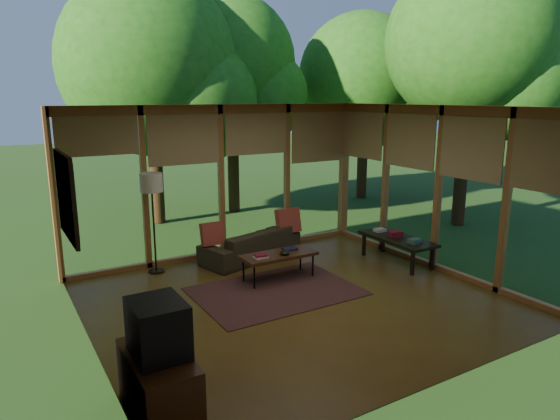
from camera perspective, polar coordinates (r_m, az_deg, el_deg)
floor at (r=7.21m, az=1.88°, el=-10.30°), size 5.50×5.50×0.00m
ceiling at (r=6.63m, az=2.06°, el=11.69°), size 5.50×5.50×0.00m
wall_left at (r=5.82m, az=-21.47°, el=-2.83°), size 0.04×5.00×2.70m
wall_front at (r=4.95m, az=17.89°, el=-5.23°), size 5.50×0.04×2.70m
window_wall_back at (r=8.95m, az=-6.74°, el=3.24°), size 5.50×0.12×2.70m
window_wall_right at (r=8.57m, az=17.63°, el=2.29°), size 0.12×5.00×2.70m
exterior_lawn at (r=18.07m, az=9.57°, el=3.65°), size 40.00×40.00×0.00m
tree_nw at (r=11.56m, az=-14.66°, el=15.66°), size 3.89×3.89×5.43m
tree_ne at (r=12.48m, az=-5.76°, el=16.51°), size 3.12×3.12×5.22m
tree_se at (r=11.66m, az=20.81°, el=17.58°), size 3.48×3.48×5.71m
tree_far at (r=14.16m, az=9.29°, el=14.74°), size 3.41×3.41×5.05m
rug at (r=7.51m, az=-0.47°, el=-9.26°), size 2.35×1.66×0.01m
sofa at (r=8.89m, az=-3.37°, el=-3.91°), size 1.98×1.18×0.54m
pillow_left at (r=8.46m, az=-7.75°, el=-2.75°), size 0.39×0.21×0.40m
pillow_right at (r=9.12m, az=0.93°, el=-1.28°), size 0.45×0.24×0.47m
ct_book_lower at (r=7.64m, az=-2.23°, el=-5.40°), size 0.21×0.16×0.03m
ct_book_upper at (r=7.63m, az=-2.24°, el=-5.19°), size 0.20×0.16×0.03m
ct_book_side at (r=8.04m, az=1.09°, el=-4.46°), size 0.23×0.18×0.03m
ct_bowl at (r=7.78m, az=0.54°, el=-4.89°), size 0.16×0.16×0.07m
media_cabinet at (r=4.87m, az=-13.65°, el=-18.88°), size 0.50×1.00×0.60m
television at (r=4.62m, az=-13.78°, el=-13.00°), size 0.45×0.55×0.50m
console_book_a at (r=8.58m, az=15.14°, el=-3.43°), size 0.21×0.16×0.07m
console_book_b at (r=8.88m, az=13.07°, el=-2.68°), size 0.25×0.21×0.10m
console_book_c at (r=9.17m, az=11.34°, el=-2.25°), size 0.21×0.16×0.05m
floor_lamp at (r=8.19m, az=-14.46°, el=2.41°), size 0.36×0.36×1.65m
coffee_table at (r=7.86m, az=-0.16°, el=-5.24°), size 1.20×0.50×0.43m
side_console at (r=8.87m, az=13.26°, el=-3.34°), size 0.60×1.40×0.46m
wall_painting at (r=7.14m, az=-23.23°, el=1.44°), size 0.06×1.35×1.15m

